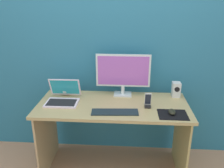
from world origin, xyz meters
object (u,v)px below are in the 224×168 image
object	(u,v)px
speaker_right	(176,89)
mouse	(172,112)
phone_in_dock	(148,102)
monitor	(123,73)
keyboard_external	(115,112)
laptop	(63,97)
fishbowl	(66,87)

from	to	relation	value
speaker_right	mouse	size ratio (longest dim) A/B	1.50
speaker_right	phone_in_dock	xyz separation A→B (m)	(-0.30, -0.27, -0.03)
speaker_right	mouse	xyz separation A→B (m)	(-0.10, -0.39, -0.05)
monitor	keyboard_external	distance (m)	0.47
speaker_right	laptop	world-z (taller)	laptop
speaker_right	fishbowl	distance (m)	1.12
keyboard_external	mouse	bearing A→B (deg)	-2.59
monitor	phone_in_dock	size ratio (longest dim) A/B	3.89
laptop	keyboard_external	world-z (taller)	laptop
speaker_right	laptop	distance (m)	1.12
laptop	mouse	xyz separation A→B (m)	(1.00, -0.19, -0.02)
monitor	mouse	size ratio (longest dim) A/B	5.42
laptop	fishbowl	bearing A→B (deg)	94.79
speaker_right	phone_in_dock	distance (m)	0.41
monitor	mouse	bearing A→B (deg)	-42.32
monitor	mouse	xyz separation A→B (m)	(0.43, -0.40, -0.22)
monitor	laptop	distance (m)	0.64
speaker_right	fishbowl	size ratio (longest dim) A/B	0.94
fishbowl	mouse	size ratio (longest dim) A/B	1.60
fishbowl	keyboard_external	bearing A→B (deg)	-36.23
keyboard_external	speaker_right	bearing A→B (deg)	30.22
mouse	phone_in_dock	distance (m)	0.23
monitor	speaker_right	xyz separation A→B (m)	(0.54, -0.01, -0.16)
phone_in_dock	monitor	bearing A→B (deg)	130.45
laptop	keyboard_external	xyz separation A→B (m)	(0.51, -0.20, -0.04)
mouse	phone_in_dock	bearing A→B (deg)	151.56
monitor	speaker_right	distance (m)	0.56
monitor	keyboard_external	xyz separation A→B (m)	(-0.06, -0.40, -0.23)
speaker_right	laptop	xyz separation A→B (m)	(-1.11, -0.20, -0.03)
monitor	laptop	size ratio (longest dim) A/B	1.78
fishbowl	keyboard_external	xyz separation A→B (m)	(0.53, -0.39, -0.07)
laptop	fishbowl	world-z (taller)	laptop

